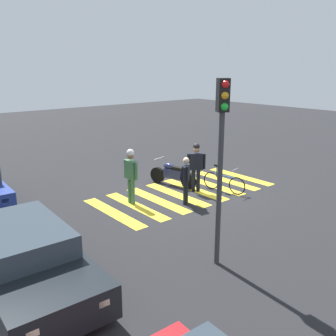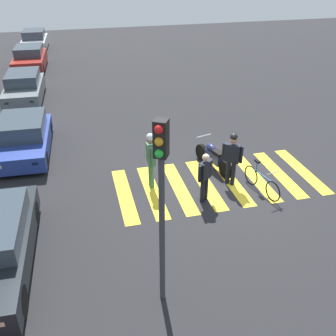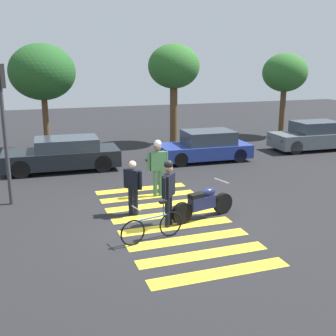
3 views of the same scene
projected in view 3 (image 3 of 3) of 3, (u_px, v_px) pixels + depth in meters
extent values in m
plane|color=#232326|center=(171.00, 220.00, 11.67)|extent=(60.00, 60.00, 0.00)
cylinder|color=black|center=(223.00, 203.00, 12.14)|extent=(0.63, 0.29, 0.62)
cylinder|color=black|center=(182.00, 213.00, 11.35)|extent=(0.63, 0.29, 0.62)
cube|color=#1E234C|center=(202.00, 202.00, 11.67)|extent=(0.84, 0.47, 0.36)
ellipsoid|color=#1E234C|center=(208.00, 192.00, 11.73)|extent=(0.53, 0.35, 0.24)
cube|color=black|center=(196.00, 196.00, 11.50)|extent=(0.49, 0.34, 0.12)
cylinder|color=#A5A5AD|center=(222.00, 181.00, 11.92)|extent=(0.19, 0.61, 0.04)
torus|color=black|center=(133.00, 233.00, 10.02)|extent=(0.65, 0.18, 0.66)
torus|color=black|center=(171.00, 224.00, 10.56)|extent=(0.65, 0.18, 0.66)
cylinder|color=#1E4C8C|center=(152.00, 218.00, 10.22)|extent=(0.83, 0.22, 0.04)
cylinder|color=#1E4C8C|center=(163.00, 209.00, 10.34)|extent=(0.04, 0.04, 0.34)
cube|color=black|center=(163.00, 202.00, 10.29)|extent=(0.22, 0.14, 0.06)
cylinder|color=#99999E|center=(136.00, 209.00, 9.92)|extent=(0.13, 0.46, 0.03)
cylinder|color=black|center=(170.00, 210.00, 11.28)|extent=(0.14, 0.14, 0.85)
cylinder|color=black|center=(167.00, 212.00, 11.11)|extent=(0.14, 0.14, 0.85)
cube|color=black|center=(169.00, 185.00, 11.01)|extent=(0.47, 0.51, 0.60)
sphere|color=#8C664C|center=(169.00, 168.00, 10.90)|extent=(0.23, 0.23, 0.23)
cylinder|color=black|center=(172.00, 182.00, 11.28)|extent=(0.09, 0.09, 0.57)
cylinder|color=black|center=(164.00, 188.00, 10.74)|extent=(0.09, 0.09, 0.57)
sphere|color=black|center=(169.00, 165.00, 10.87)|extent=(0.24, 0.24, 0.24)
cylinder|color=black|center=(136.00, 202.00, 11.99)|extent=(0.14, 0.14, 0.80)
cylinder|color=black|center=(131.00, 201.00, 12.08)|extent=(0.14, 0.14, 0.80)
cube|color=black|center=(133.00, 179.00, 11.86)|extent=(0.44, 0.49, 0.56)
sphere|color=beige|center=(132.00, 164.00, 11.76)|extent=(0.22, 0.22, 0.22)
cylinder|color=black|center=(141.00, 181.00, 11.71)|extent=(0.09, 0.09, 0.54)
cylinder|color=black|center=(125.00, 178.00, 12.01)|extent=(0.09, 0.09, 0.54)
cylinder|color=#3F724C|center=(160.00, 183.00, 13.71)|extent=(0.14, 0.14, 0.88)
cylinder|color=#3F724C|center=(155.00, 183.00, 13.65)|extent=(0.14, 0.14, 0.88)
cube|color=#3F724C|center=(158.00, 161.00, 13.49)|extent=(0.51, 0.20, 0.62)
sphere|color=#8C664C|center=(158.00, 147.00, 13.37)|extent=(0.24, 0.24, 0.24)
cylinder|color=#3F724C|center=(167.00, 160.00, 13.59)|extent=(0.09, 0.09, 0.59)
cylinder|color=#3F724C|center=(149.00, 162.00, 13.39)|extent=(0.09, 0.09, 0.59)
sphere|color=white|center=(158.00, 144.00, 13.35)|extent=(0.25, 0.25, 0.25)
cube|color=yellow|center=(220.00, 273.00, 8.78)|extent=(3.18, 0.45, 0.01)
cube|color=yellow|center=(203.00, 255.00, 9.61)|extent=(3.18, 0.45, 0.01)
cube|color=yellow|center=(189.00, 239.00, 10.43)|extent=(3.18, 0.45, 0.01)
cube|color=yellow|center=(176.00, 226.00, 11.25)|extent=(3.18, 0.45, 0.01)
cube|color=yellow|center=(166.00, 215.00, 12.08)|extent=(3.18, 0.45, 0.01)
cube|color=yellow|center=(157.00, 205.00, 12.90)|extent=(3.18, 0.45, 0.01)
cube|color=yellow|center=(148.00, 196.00, 13.73)|extent=(3.18, 0.45, 0.01)
cube|color=yellow|center=(141.00, 189.00, 14.55)|extent=(3.18, 0.45, 0.01)
cylinder|color=black|center=(21.00, 169.00, 15.78)|extent=(0.71, 0.25, 0.71)
cylinder|color=black|center=(22.00, 160.00, 17.33)|extent=(0.71, 0.25, 0.71)
cylinder|color=black|center=(103.00, 164.00, 16.65)|extent=(0.71, 0.25, 0.71)
cylinder|color=black|center=(98.00, 155.00, 18.19)|extent=(0.71, 0.25, 0.71)
cube|color=black|center=(62.00, 158.00, 16.95)|extent=(4.68, 2.08, 0.65)
cube|color=#333D47|center=(67.00, 144.00, 16.87)|extent=(2.55, 1.76, 0.48)
cube|color=#F2EDCC|center=(1.00, 162.00, 15.73)|extent=(0.09, 0.20, 0.12)
cube|color=#F2EDCC|center=(4.00, 156.00, 16.86)|extent=(0.09, 0.20, 0.12)
cylinder|color=black|center=(181.00, 160.00, 17.49)|extent=(0.63, 0.25, 0.62)
cylinder|color=black|center=(170.00, 152.00, 18.97)|extent=(0.63, 0.25, 0.62)
cylinder|color=black|center=(239.00, 156.00, 18.24)|extent=(0.63, 0.25, 0.62)
cylinder|color=black|center=(225.00, 148.00, 19.73)|extent=(0.63, 0.25, 0.62)
cube|color=navy|center=(204.00, 150.00, 18.57)|extent=(4.09, 1.99, 0.58)
cube|color=#333D47|center=(208.00, 137.00, 18.48)|extent=(2.23, 1.69, 0.60)
cube|color=#F2EDCC|center=(165.00, 154.00, 17.47)|extent=(0.09, 0.20, 0.12)
cube|color=#F2EDCC|center=(158.00, 149.00, 18.55)|extent=(0.09, 0.20, 0.12)
cylinder|color=black|center=(296.00, 148.00, 19.77)|extent=(0.69, 0.25, 0.68)
cylinder|color=black|center=(279.00, 142.00, 21.16)|extent=(0.69, 0.25, 0.68)
cylinder|color=black|center=(325.00, 139.00, 21.92)|extent=(0.69, 0.25, 0.68)
cube|color=slate|center=(311.00, 139.00, 20.80)|extent=(4.11, 1.89, 0.69)
cube|color=#333D47|center=(316.00, 127.00, 20.70)|extent=(2.24, 1.60, 0.56)
cube|color=#F2EDCC|center=(283.00, 141.00, 19.71)|extent=(0.09, 0.20, 0.12)
cube|color=#F2EDCC|center=(271.00, 137.00, 20.74)|extent=(0.09, 0.20, 0.12)
cylinder|color=#38383D|center=(6.00, 148.00, 12.57)|extent=(0.12, 0.12, 3.57)
cylinder|color=brown|center=(46.00, 124.00, 20.25)|extent=(0.28, 0.28, 2.67)
ellipsoid|color=#235623|center=(42.00, 72.00, 19.62)|extent=(3.12, 3.12, 2.65)
cylinder|color=brown|center=(174.00, 115.00, 22.28)|extent=(0.40, 0.40, 3.07)
ellipsoid|color=#2D6628|center=(174.00, 66.00, 21.64)|extent=(2.70, 2.70, 2.30)
cylinder|color=brown|center=(282.00, 113.00, 24.46)|extent=(0.33, 0.33, 2.73)
ellipsoid|color=#2D6628|center=(285.00, 72.00, 23.87)|extent=(2.58, 2.58, 2.19)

